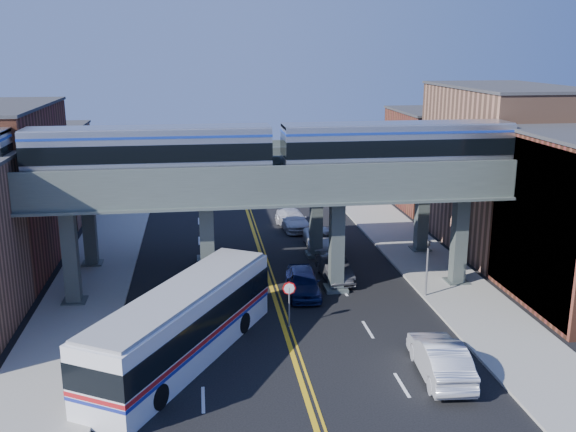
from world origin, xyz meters
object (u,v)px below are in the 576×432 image
transit_bus (183,325)px  car_lane_d (293,220)px  stop_sign (289,297)px  car_lane_b (335,268)px  transit_train (150,152)px  traffic_signal (427,262)px  car_lane_c (321,239)px  car_lane_a (303,282)px  car_parked_curb (440,358)px

transit_bus → car_lane_d: (8.74, 22.56, -1.04)m
stop_sign → car_lane_b: size_ratio=0.56×
transit_bus → car_lane_b: size_ratio=2.83×
transit_train → traffic_signal: bearing=-7.0°
stop_sign → car_lane_c: size_ratio=0.52×
transit_bus → car_lane_b: (9.68, 9.91, -1.03)m
traffic_signal → car_lane_c: 11.87m
car_lane_a → car_lane_b: size_ratio=1.05×
car_lane_c → car_parked_curb: bearing=-82.0°
transit_train → car_parked_curb: transit_train is taller
stop_sign → car_lane_a: stop_sign is taller
transit_train → car_lane_a: 12.17m
transit_bus → car_lane_b: bearing=-14.2°
car_lane_c → car_lane_d: size_ratio=0.96×
traffic_signal → car_parked_curb: (-2.70, -9.40, -1.40)m
car_lane_b → car_lane_d: size_ratio=0.89×
car_parked_curb → car_lane_d: bearing=-78.4°
traffic_signal → car_lane_d: size_ratio=0.78×
car_lane_a → transit_bus: bearing=-130.2°
car_lane_b → car_lane_c: (0.42, 6.98, -0.07)m
transit_bus → car_lane_a: transit_bus is taller
transit_train → car_lane_b: (11.40, 1.91, -8.34)m
car_lane_b → traffic_signal: bearing=-41.6°
stop_sign → transit_bus: transit_bus is taller
car_lane_b → car_parked_curb: size_ratio=0.85×
traffic_signal → car_parked_curb: bearing=-106.0°
traffic_signal → car_parked_curb: size_ratio=0.75×
stop_sign → transit_bus: size_ratio=0.20×
traffic_signal → car_lane_a: (-7.37, 1.62, -1.46)m
transit_train → car_lane_c: size_ratio=8.55×
car_lane_b → car_lane_c: 6.99m
transit_train → transit_bus: bearing=-77.8°
traffic_signal → transit_bus: (-14.56, -6.00, -0.50)m
car_lane_c → car_lane_d: car_lane_d is taller
car_lane_c → car_parked_curb: 20.36m
car_lane_a → car_lane_c: 9.71m
traffic_signal → car_lane_a: traffic_signal is taller
transit_bus → car_lane_d: bearing=9.0°
stop_sign → car_lane_d: 19.83m
car_lane_d → traffic_signal: bearing=-78.3°
car_parked_curb → car_lane_c: bearing=-80.3°
car_lane_b → car_lane_c: bearing=83.7°
transit_train → traffic_signal: size_ratio=10.56×
stop_sign → transit_bus: bearing=-152.0°
traffic_signal → car_lane_a: bearing=167.6°
stop_sign → car_lane_c: (4.44, 13.89, -1.06)m
transit_train → car_parked_curb: bearing=-40.0°
stop_sign → car_lane_a: (1.53, 4.62, -0.92)m
transit_bus → car_lane_d: transit_bus is taller
traffic_signal → car_lane_c: bearing=112.3°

